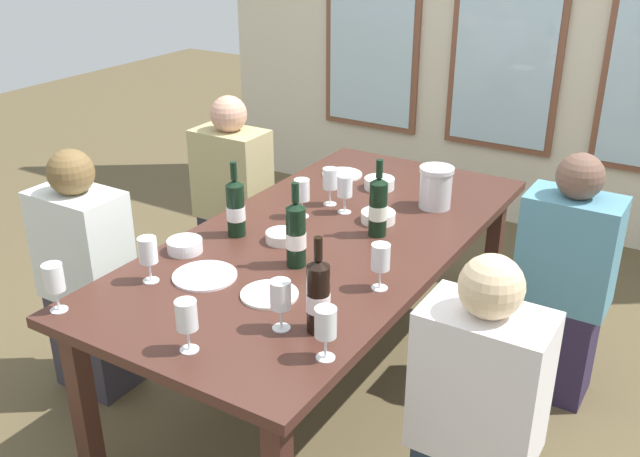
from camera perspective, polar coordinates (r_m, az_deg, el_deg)
ground_plane at (r=3.35m, az=0.34°, el=-12.18°), size 12.00×12.00×0.00m
back_wall_with_windows at (r=4.77m, az=15.09°, el=17.11°), size 4.24×0.10×2.90m
dining_table at (r=2.99m, az=0.37°, el=-1.83°), size 1.04×2.13×0.74m
white_plate_0 at (r=3.64m, az=1.77°, el=4.32°), size 0.20×0.20×0.01m
white_plate_1 at (r=2.53m, az=-4.05°, el=-5.25°), size 0.21×0.21×0.01m
white_plate_2 at (r=2.68m, az=-9.15°, el=-3.74°), size 0.24×0.24×0.01m
metal_pitcher at (r=3.26m, az=9.19°, el=3.27°), size 0.16×0.16×0.19m
wine_bottle_0 at (r=2.94m, az=4.64°, el=1.76°), size 0.08×0.08×0.33m
wine_bottle_1 at (r=2.68m, az=-1.93°, el=-0.45°), size 0.08×0.08×0.33m
wine_bottle_2 at (r=2.95m, az=-6.73°, el=1.67°), size 0.08×0.08×0.32m
wine_bottle_3 at (r=2.27m, az=-0.14°, el=-5.34°), size 0.08×0.08×0.33m
tasting_bowl_0 at (r=2.92m, az=-3.02°, el=-0.66°), size 0.14×0.14×0.04m
tasting_bowl_1 at (r=3.47m, az=4.74°, el=3.61°), size 0.15×0.15×0.05m
tasting_bowl_2 at (r=3.10m, az=4.64°, el=0.94°), size 0.15×0.15×0.05m
tasting_bowl_3 at (r=2.88m, az=-10.70°, el=-1.35°), size 0.14×0.14×0.05m
wine_glass_0 at (r=2.54m, az=-20.42°, el=-3.77°), size 0.07×0.07×0.17m
wine_glass_1 at (r=2.29m, az=-3.16°, el=-5.37°), size 0.07×0.07×0.17m
wine_glass_2 at (r=2.64m, az=-13.52°, el=-1.86°), size 0.07×0.07×0.17m
wine_glass_3 at (r=2.21m, az=-10.57°, el=-6.88°), size 0.07×0.07×0.17m
wine_glass_4 at (r=3.11m, az=-1.45°, el=3.01°), size 0.07×0.07×0.17m
wine_glass_5 at (r=2.52m, az=4.84°, el=-2.36°), size 0.07×0.07×0.17m
wine_glass_6 at (r=2.14m, az=0.45°, el=-7.59°), size 0.07×0.07×0.17m
wine_glass_7 at (r=3.23m, az=0.81°, el=3.91°), size 0.07×0.07×0.17m
wine_glass_8 at (r=3.15m, az=1.99°, el=3.32°), size 0.07×0.07×0.17m
seated_person_0 at (r=3.23m, az=-18.03°, el=-3.91°), size 0.38×0.24×1.11m
seated_person_1 at (r=2.35m, az=12.28°, el=-15.04°), size 0.38×0.24×1.11m
seated_person_2 at (r=3.89m, az=-6.91°, el=2.05°), size 0.38×0.24×1.11m
seated_person_3 at (r=3.20m, az=18.76°, el=-4.30°), size 0.38×0.24×1.11m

